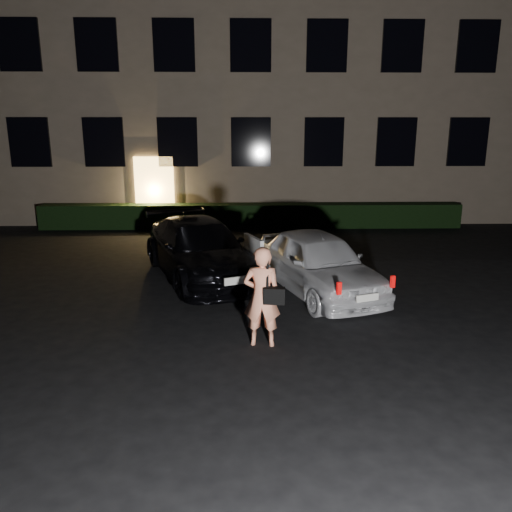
{
  "coord_description": "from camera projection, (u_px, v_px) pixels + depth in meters",
  "views": [
    {
      "loc": [
        -0.27,
        -7.23,
        3.49
      ],
      "look_at": [
        -0.04,
        2.0,
        1.11
      ],
      "focal_mm": 35.0,
      "sensor_mm": 36.0,
      "label": 1
    }
  ],
  "objects": [
    {
      "name": "building",
      "position": [
        249.0,
        66.0,
        20.9
      ],
      "size": [
        20.0,
        8.11,
        12.0
      ],
      "color": "#6A5B4B",
      "rests_on": "ground"
    },
    {
      "name": "man",
      "position": [
        262.0,
        297.0,
        8.08
      ],
      "size": [
        0.7,
        0.47,
        1.67
      ],
      "rotation": [
        0.0,
        0.0,
        3.03
      ],
      "color": "#F69570",
      "rests_on": "ground"
    },
    {
      "name": "ground",
      "position": [
        262.0,
        356.0,
        7.88
      ],
      "size": [
        80.0,
        80.0,
        0.0
      ],
      "primitive_type": "plane",
      "color": "black",
      "rests_on": "ground"
    },
    {
      "name": "sedan",
      "position": [
        200.0,
        249.0,
        11.89
      ],
      "size": [
        3.52,
        5.08,
        1.37
      ],
      "rotation": [
        0.0,
        0.0,
        0.38
      ],
      "color": "black",
      "rests_on": "ground"
    },
    {
      "name": "hedge",
      "position": [
        251.0,
        216.0,
        17.94
      ],
      "size": [
        15.0,
        0.7,
        0.85
      ],
      "primitive_type": "cube",
      "color": "black",
      "rests_on": "ground"
    },
    {
      "name": "hatch",
      "position": [
        318.0,
        263.0,
        10.74
      ],
      "size": [
        2.81,
        4.27,
        1.35
      ],
      "rotation": [
        0.0,
        0.0,
        0.33
      ],
      "color": "silver",
      "rests_on": "ground"
    }
  ]
}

